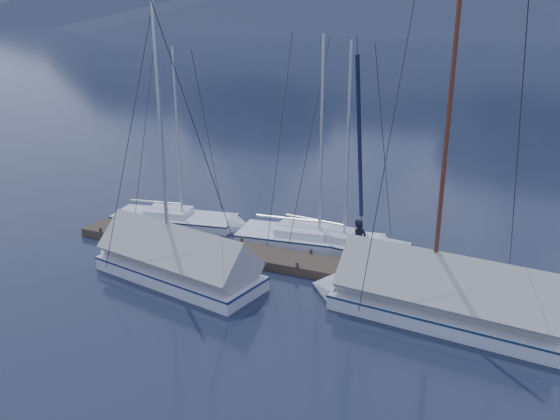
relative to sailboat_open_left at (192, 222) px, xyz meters
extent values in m
plane|color=black|center=(5.36, -4.31, -0.15)|extent=(1000.00, 1000.00, 0.00)
cube|color=#382D23|center=(5.36, -2.31, 0.02)|extent=(18.00, 1.50, 0.34)
cube|color=black|center=(-0.64, -2.31, -0.20)|extent=(3.00, 1.30, 0.30)
cube|color=black|center=(5.36, -2.31, -0.20)|extent=(3.00, 1.30, 0.30)
cube|color=black|center=(11.36, -2.31, -0.20)|extent=(3.00, 1.30, 0.30)
cylinder|color=#382D23|center=(-2.64, -1.61, 0.20)|extent=(0.12, 0.12, 0.35)
cylinder|color=#382D23|center=(-2.64, -3.01, 0.20)|extent=(0.12, 0.12, 0.35)
cylinder|color=#382D23|center=(0.36, -1.61, 0.20)|extent=(0.12, 0.12, 0.35)
cylinder|color=#382D23|center=(0.36, -3.01, 0.20)|extent=(0.12, 0.12, 0.35)
cylinder|color=#382D23|center=(3.36, -1.61, 0.20)|extent=(0.12, 0.12, 0.35)
cylinder|color=#382D23|center=(3.36, -3.01, 0.20)|extent=(0.12, 0.12, 0.35)
cylinder|color=#382D23|center=(6.36, -1.61, 0.20)|extent=(0.12, 0.12, 0.35)
cylinder|color=#382D23|center=(6.36, -3.01, 0.20)|extent=(0.12, 0.12, 0.35)
cylinder|color=#382D23|center=(9.36, -1.61, 0.20)|extent=(0.12, 0.12, 0.35)
cylinder|color=#382D23|center=(9.36, -3.01, 0.20)|extent=(0.12, 0.12, 0.35)
cylinder|color=#382D23|center=(12.36, -1.61, 0.20)|extent=(0.12, 0.12, 0.35)
cylinder|color=#382D23|center=(12.36, -3.01, 0.20)|extent=(0.12, 0.12, 0.35)
cube|color=silver|center=(-0.82, -0.13, -0.04)|extent=(5.79, 2.74, 0.61)
cube|color=silver|center=(-0.82, -0.13, -0.32)|extent=(4.83, 1.78, 0.28)
cube|color=#151F41|center=(-0.82, -0.13, 0.22)|extent=(5.85, 2.76, 0.06)
cone|color=silver|center=(2.34, 0.39, -0.04)|extent=(1.30, 1.92, 1.78)
cube|color=silver|center=(-1.09, -0.18, 0.40)|extent=(2.13, 1.60, 0.28)
cylinder|color=#B2B7BF|center=(-0.45, -0.07, 3.97)|extent=(0.11, 0.11, 7.41)
cylinder|color=#B2B7BF|center=(-1.73, -0.29, 0.82)|extent=(2.48, 0.49, 0.08)
cylinder|color=#26262B|center=(0.92, 0.15, 3.97)|extent=(0.48, 2.77, 7.42)
cube|color=white|center=(5.70, 0.00, -0.03)|extent=(6.17, 2.64, 0.66)
cube|color=white|center=(5.70, 0.00, -0.33)|extent=(5.18, 1.65, 0.30)
cube|color=#192D4C|center=(5.70, 0.00, 0.25)|extent=(6.23, 2.67, 0.06)
cone|color=white|center=(9.12, 0.38, -0.03)|extent=(1.30, 2.03, 1.92)
cube|color=white|center=(5.40, -0.03, 0.45)|extent=(2.24, 1.62, 0.30)
cylinder|color=#B2B7BF|center=(6.10, 0.04, 4.29)|extent=(0.12, 0.12, 7.98)
cylinder|color=#B2B7BF|center=(4.71, -0.11, 0.90)|extent=(2.69, 0.39, 0.09)
cylinder|color=#26262B|center=(7.58, 0.21, 4.29)|extent=(0.36, 3.00, 7.99)
cube|color=silver|center=(6.77, 0.13, -0.03)|extent=(6.02, 2.55, 0.64)
cube|color=silver|center=(6.77, 0.13, -0.33)|extent=(5.05, 1.58, 0.29)
cube|color=#172947|center=(6.77, 0.13, 0.24)|extent=(6.08, 2.57, 0.06)
cone|color=silver|center=(10.11, -0.22, -0.03)|extent=(1.26, 1.97, 1.87)
cube|color=silver|center=(6.48, 0.17, 0.43)|extent=(2.18, 1.57, 0.29)
cylinder|color=#B2B7BF|center=(7.15, 0.09, 4.18)|extent=(0.12, 0.12, 7.79)
cylinder|color=#B2B7BF|center=(5.80, 0.24, 0.87)|extent=(2.62, 0.36, 0.09)
cylinder|color=#26262B|center=(8.61, -0.06, 4.18)|extent=(0.33, 2.93, 7.80)
cube|color=silver|center=(11.83, -4.05, -0.01)|extent=(7.29, 3.19, 0.75)
cube|color=silver|center=(11.83, -4.05, -0.36)|extent=(6.13, 1.96, 0.34)
cube|color=#182D49|center=(11.83, -4.05, 0.31)|extent=(7.37, 3.22, 0.07)
cone|color=silver|center=(7.79, -3.66, -0.01)|extent=(1.48, 2.52, 2.41)
cylinder|color=#592819|center=(11.38, -4.01, 4.93)|extent=(0.14, 0.14, 9.14)
cylinder|color=#592819|center=(12.97, -4.16, 1.05)|extent=(3.18, 0.41, 0.10)
cylinder|color=#26262B|center=(9.61, -3.84, 4.93)|extent=(0.37, 3.55, 9.15)
cube|color=#ABABA0|center=(11.83, -4.05, 0.82)|extent=(6.95, 3.20, 2.56)
cube|color=silver|center=(2.55, -5.00, -0.01)|extent=(6.69, 3.45, 0.75)
cube|color=silver|center=(2.55, -5.00, -0.36)|extent=(5.56, 2.26, 0.34)
cube|color=navy|center=(2.55, -5.00, 0.30)|extent=(6.76, 3.49, 0.07)
cone|color=silver|center=(-1.08, -4.29, -0.01)|extent=(1.65, 2.38, 2.19)
cylinder|color=#B2B7BF|center=(2.10, -4.91, 4.92)|extent=(0.14, 0.14, 9.11)
cylinder|color=#B2B7BF|center=(3.67, -5.22, 1.04)|extent=(2.84, 0.65, 0.10)
cylinder|color=#26262B|center=(0.54, -4.61, 4.92)|extent=(0.64, 3.16, 9.12)
cube|color=#A5A49A|center=(2.55, -5.00, 0.82)|extent=(6.39, 3.43, 2.32)
imported|color=black|center=(8.33, -1.86, 1.06)|extent=(0.63, 0.75, 1.75)
camera|label=1|loc=(13.72, -21.40, 9.24)|focal=38.00mm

